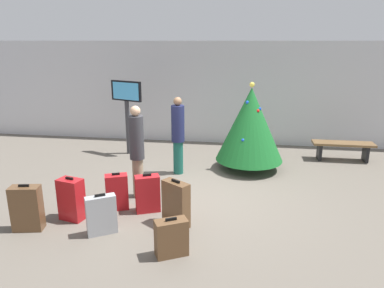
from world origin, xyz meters
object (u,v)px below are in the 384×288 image
Objects in this scene: suitcase_2 at (176,204)px; suitcase_5 at (27,208)px; traveller_1 at (137,149)px; suitcase_3 at (117,192)px; suitcase_0 at (71,199)px; waiting_bench at (343,147)px; flight_info_kiosk at (127,103)px; suitcase_4 at (171,238)px; suitcase_6 at (148,194)px; suitcase_1 at (101,215)px; holiday_tree at (250,124)px; traveller_0 at (178,134)px.

suitcase_5 is (-2.38, -0.51, -0.01)m from suitcase_2.
traveller_1 is 2.60× the size of suitcase_3.
waiting_bench is at bearing 36.92° from suitcase_0.
waiting_bench is (5.67, 0.25, -1.05)m from flight_info_kiosk.
suitcase_6 is at bearing 118.41° from suitcase_4.
suitcase_0 is 0.98× the size of suitcase_5.
flight_info_kiosk is at bearing 85.86° from suitcase_5.
suitcase_1 is 1.25m from suitcase_5.
flight_info_kiosk is 2.98m from traveller_1.
traveller_1 is 1.64m from suitcase_1.
suitcase_0 is 1.83m from suitcase_2.
suitcase_5 is (-3.58, -3.52, -0.73)m from holiday_tree.
suitcase_3 is (0.64, 0.50, -0.04)m from suitcase_0.
traveller_0 is at bearing 76.53° from suitcase_1.
suitcase_2 is 0.90m from suitcase_4.
suitcase_4 is at bearing -83.25° from suitcase_2.
traveller_1 reaches higher than traveller_0.
suitcase_1 is 1.30m from suitcase_4.
waiting_bench is 1.87× the size of suitcase_2.
flight_info_kiosk reaches higher than traveller_1.
suitcase_2 is at bearing -35.60° from suitcase_6.
holiday_tree is 2.57× the size of suitcase_2.
suitcase_5 is at bearing -151.84° from suitcase_6.
suitcase_2 is at bearing -61.29° from flight_info_kiosk.
holiday_tree is at bearing 45.33° from suitcase_0.
suitcase_1 is at bearing -96.02° from traveller_1.
holiday_tree is 2.93m from traveller_1.
suitcase_3 is at bearing 179.69° from suitcase_6.
waiting_bench is at bearing 43.46° from suitcase_1.
flight_info_kiosk is 4.42m from suitcase_2.
holiday_tree is at bearing 18.90° from traveller_0.
suitcase_3 is 1.52m from suitcase_5.
suitcase_1 is at bearing -119.97° from suitcase_6.
suitcase_5 is (-1.41, -1.55, -0.61)m from traveller_1.
suitcase_5 reaches higher than suitcase_0.
traveller_1 is (-0.54, -1.41, 0.03)m from traveller_0.
flight_info_kiosk reaches higher than traveller_0.
suitcase_4 is at bearing -125.50° from waiting_bench.
suitcase_1 is 1.21m from suitcase_2.
suitcase_4 is at bearing -60.88° from traveller_1.
traveller_1 is at bearing -137.76° from holiday_tree.
suitcase_2 reaches higher than suitcase_4.
suitcase_1 is (0.70, -0.40, -0.04)m from suitcase_0.
suitcase_5 is at bearing -167.88° from suitcase_2.
suitcase_4 is at bearing -65.00° from flight_info_kiosk.
traveller_0 is at bearing -38.91° from flight_info_kiosk.
suitcase_2 is at bearing -47.09° from traveller_1.
suitcase_2 is at bearing 12.12° from suitcase_5.
suitcase_1 is at bearing -29.60° from suitcase_0.
suitcase_3 is at bearing -75.30° from flight_info_kiosk.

